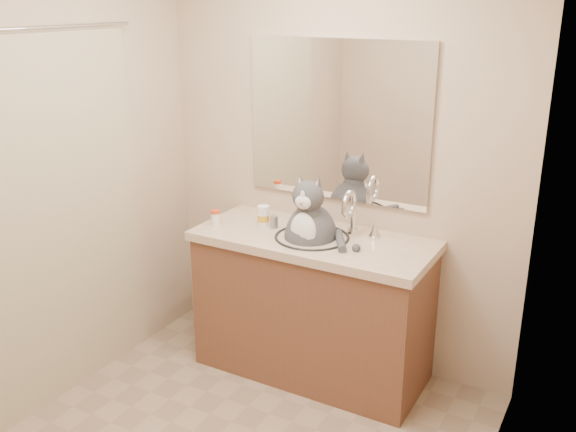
# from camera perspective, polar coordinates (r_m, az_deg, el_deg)

# --- Properties ---
(room) EXTENTS (2.22, 2.52, 2.42)m
(room) POSITION_cam_1_polar(r_m,az_deg,el_deg) (2.67, -7.07, -1.19)
(room) COLOR gray
(room) RESTS_ON ground
(vanity) EXTENTS (1.34, 0.59, 1.12)m
(vanity) POSITION_cam_1_polar(r_m,az_deg,el_deg) (3.72, 2.21, -7.68)
(vanity) COLOR brown
(vanity) RESTS_ON ground
(mirror) EXTENTS (1.10, 0.02, 0.90)m
(mirror) POSITION_cam_1_polar(r_m,az_deg,el_deg) (3.63, 4.37, 8.41)
(mirror) COLOR white
(mirror) RESTS_ON room
(shower_curtain) EXTENTS (0.02, 1.30, 1.93)m
(shower_curtain) POSITION_cam_1_polar(r_m,az_deg,el_deg) (3.48, -20.11, -0.34)
(shower_curtain) COLOR #BDB08F
(shower_curtain) RESTS_ON ground
(cat) EXTENTS (0.43, 0.34, 0.58)m
(cat) POSITION_cam_1_polar(r_m,az_deg,el_deg) (3.53, 1.98, -1.53)
(cat) COLOR #424247
(cat) RESTS_ON vanity
(pill_bottle_redcap) EXTENTS (0.06, 0.06, 0.09)m
(pill_bottle_redcap) POSITION_cam_1_polar(r_m,az_deg,el_deg) (3.75, -6.46, -0.10)
(pill_bottle_redcap) COLOR white
(pill_bottle_redcap) RESTS_ON vanity
(pill_bottle_orange) EXTENTS (0.09, 0.09, 0.12)m
(pill_bottle_orange) POSITION_cam_1_polar(r_m,az_deg,el_deg) (3.70, -2.20, -0.03)
(pill_bottle_orange) COLOR white
(pill_bottle_orange) RESTS_ON vanity
(grey_canister) EXTENTS (0.05, 0.05, 0.07)m
(grey_canister) POSITION_cam_1_polar(r_m,az_deg,el_deg) (3.67, -1.23, -0.54)
(grey_canister) COLOR gray
(grey_canister) RESTS_ON vanity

